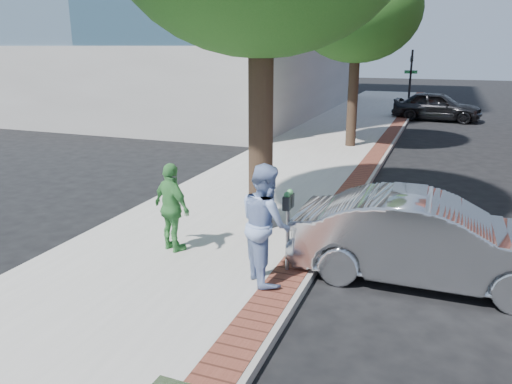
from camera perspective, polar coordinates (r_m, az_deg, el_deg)
The scene contains 13 objects.
ground at distance 9.30m, azimuth -0.12°, elevation -9.08°, with size 120.00×120.00×0.00m, color black.
sidewalk at distance 16.93m, azimuth 4.87°, elevation 2.90°, with size 5.00×60.00×0.15m, color #9E9991.
brick_strip at distance 16.46m, azimuth 12.25°, elevation 2.49°, with size 0.60×60.00×0.01m, color brown.
curb at distance 16.43m, azimuth 13.44°, elevation 2.10°, with size 0.10×60.00×0.15m, color gray.
office_base at distance 33.92m, azimuth -7.50°, elevation 12.84°, with size 18.20×22.20×4.00m, color gray.
signal_near at distance 29.96m, azimuth 17.23°, elevation 12.30°, with size 0.70×0.15×3.80m.
tree_far at distance 20.19m, azimuth 11.52°, elevation 19.75°, with size 4.80×4.80×7.14m.
parking_meter at distance 8.65m, azimuth 3.70°, elevation -2.49°, with size 0.12×0.32×1.47m.
person_gray at distance 11.28m, azimuth 0.68°, elevation 1.79°, with size 0.73×0.48×2.01m, color #B3B3B8.
person_officer at distance 8.29m, azimuth 1.09°, elevation -3.61°, with size 0.99×0.77×2.03m, color #8198C7.
person_green at distance 9.68m, azimuth -9.58°, elevation -1.78°, with size 1.02×0.42×1.74m, color #449548.
sedan_silver at distance 9.17m, azimuth 19.09°, elevation -5.18°, with size 1.63×4.67×1.54m, color #ADAFB4.
bg_car at distance 29.70m, azimuth 19.98°, elevation 9.21°, with size 1.89×4.69×1.60m, color black.
Camera 1 is at (3.01, -7.84, 3.99)m, focal length 35.00 mm.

